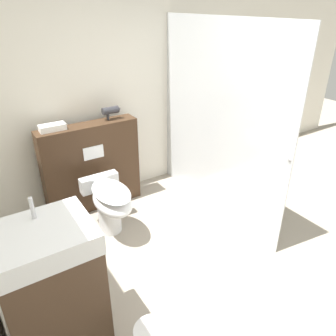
{
  "coord_description": "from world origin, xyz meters",
  "views": [
    {
      "loc": [
        -1.54,
        -1.06,
        2.14
      ],
      "look_at": [
        0.04,
        1.39,
        0.64
      ],
      "focal_mm": 35.0,
      "sensor_mm": 36.0,
      "label": 1
    }
  ],
  "objects": [
    {
      "name": "sink_vanity",
      "position": [
        -1.34,
        0.56,
        0.5
      ],
      "size": [
        0.57,
        0.48,
        1.14
      ],
      "color": "#473323",
      "rests_on": "ground_plane"
    },
    {
      "name": "folded_towel",
      "position": [
        -0.84,
        2.13,
        1.02
      ],
      "size": [
        0.25,
        0.12,
        0.06
      ],
      "color": "white",
      "rests_on": "partition_panel"
    },
    {
      "name": "wall_back",
      "position": [
        0.0,
        2.35,
        1.25
      ],
      "size": [
        8.0,
        0.06,
        2.5
      ],
      "color": "silver",
      "rests_on": "ground_plane"
    },
    {
      "name": "hair_drier",
      "position": [
        -0.21,
        2.13,
        1.09
      ],
      "size": [
        0.21,
        0.08,
        0.14
      ],
      "color": "#2D2D33",
      "rests_on": "partition_panel"
    },
    {
      "name": "partition_panel",
      "position": [
        -0.5,
        2.12,
        0.5
      ],
      "size": [
        1.07,
        0.22,
        0.99
      ],
      "color": "#3D2819",
      "rests_on": "ground_plane"
    },
    {
      "name": "ground_plane",
      "position": [
        0.0,
        0.0,
        0.0
      ],
      "size": [
        12.0,
        12.0,
        0.0
      ],
      "primitive_type": "plane",
      "color": "#9E9384"
    },
    {
      "name": "shower_glass",
      "position": [
        0.63,
        1.37,
        1.01
      ],
      "size": [
        0.04,
        1.91,
        2.02
      ],
      "color": "silver",
      "rests_on": "ground_plane"
    },
    {
      "name": "toilet",
      "position": [
        -0.55,
        1.54,
        0.36
      ],
      "size": [
        0.4,
        0.64,
        0.55
      ],
      "color": "white",
      "rests_on": "ground_plane"
    }
  ]
}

